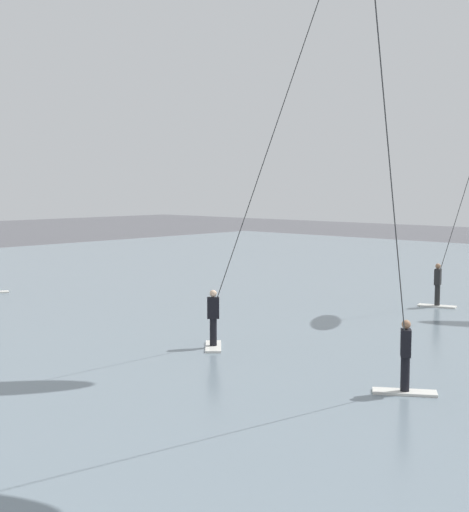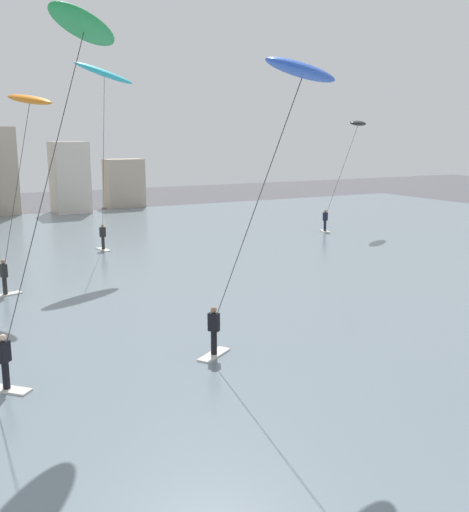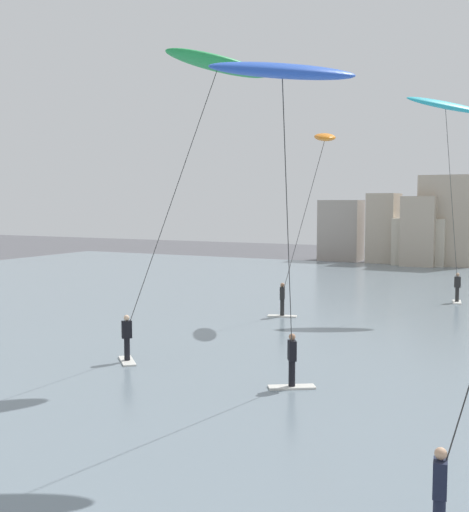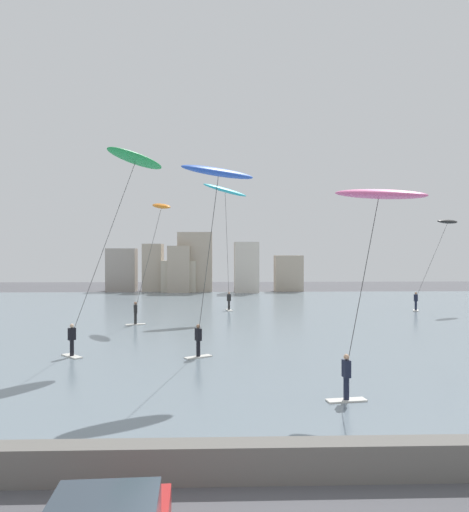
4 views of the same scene
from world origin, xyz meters
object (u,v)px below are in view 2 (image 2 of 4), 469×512
(kitesurfer_cyan, at_px, (104,85))
(kitesurfer_green, at_px, (78,51))
(kitesurfer_orange, at_px, (27,119))
(kitesurfer_blue, at_px, (294,97))
(kitesurfer_black, at_px, (354,135))

(kitesurfer_cyan, xyz_separation_m, kitesurfer_green, (-5.12, -15.13, -0.32))
(kitesurfer_cyan, xyz_separation_m, kitesurfer_orange, (-4.96, -4.76, -1.96))
(kitesurfer_green, bearing_deg, kitesurfer_orange, 89.10)
(kitesurfer_orange, bearing_deg, kitesurfer_green, -90.90)
(kitesurfer_green, xyz_separation_m, kitesurfer_orange, (0.16, 10.37, -1.64))
(kitesurfer_blue, height_order, kitesurfer_black, kitesurfer_blue)
(kitesurfer_black, height_order, kitesurfer_green, kitesurfer_green)
(kitesurfer_blue, relative_size, kitesurfer_black, 1.10)
(kitesurfer_blue, height_order, kitesurfer_green, kitesurfer_green)
(kitesurfer_green, height_order, kitesurfer_orange, kitesurfer_green)
(kitesurfer_blue, height_order, kitesurfer_orange, kitesurfer_blue)
(kitesurfer_blue, xyz_separation_m, kitesurfer_orange, (-4.30, 14.81, -0.25))
(kitesurfer_cyan, relative_size, kitesurfer_black, 1.35)
(kitesurfer_blue, bearing_deg, kitesurfer_green, 135.21)
(kitesurfer_black, bearing_deg, kitesurfer_blue, -132.69)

